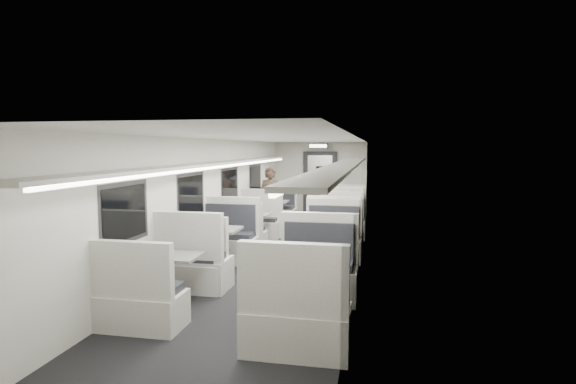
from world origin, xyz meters
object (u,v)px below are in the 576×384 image
at_px(booth_left_a, 270,215).
at_px(booth_right_b, 339,227).
at_px(booth_right_d, 309,290).
at_px(booth_left_c, 212,250).
at_px(exit_sign, 318,146).
at_px(booth_right_a, 344,217).
at_px(booth_right_c, 328,250).
at_px(booth_left_d, 170,280).
at_px(booth_left_b, 252,228).
at_px(vestibule_door, 320,184).
at_px(passenger, 270,200).

distance_m(booth_left_a, booth_right_b, 2.58).
relative_size(booth_right_b, booth_right_d, 0.99).
height_order(booth_left_a, booth_left_c, booth_left_c).
relative_size(booth_left_c, exit_sign, 3.79).
xyz_separation_m(booth_right_a, booth_right_c, (0.00, -3.95, 0.02)).
distance_m(booth_left_a, booth_right_d, 6.57).
distance_m(booth_right_d, exit_sign, 8.82).
height_order(booth_left_d, exit_sign, exit_sign).
relative_size(booth_left_a, booth_left_b, 1.12).
bearing_deg(booth_right_c, booth_left_c, -165.67).
bearing_deg(booth_right_d, booth_left_c, 137.20).
relative_size(booth_right_c, exit_sign, 3.65).
relative_size(booth_right_a, booth_right_d, 0.92).
bearing_deg(booth_right_a, vestibule_door, 110.04).
xyz_separation_m(booth_left_d, booth_right_b, (2.00, 4.44, 0.04)).
bearing_deg(booth_left_d, booth_left_b, 90.00).
relative_size(booth_left_d, booth_right_d, 0.90).
distance_m(booth_left_d, booth_right_b, 4.87).
height_order(booth_left_d, booth_right_d, booth_right_d).
bearing_deg(booth_right_c, booth_left_a, 117.19).
bearing_deg(booth_right_a, booth_left_b, -136.40).
bearing_deg(exit_sign, vestibule_door, 90.00).
bearing_deg(booth_right_a, booth_left_a, -178.36).
relative_size(booth_right_a, booth_right_b, 0.94).
relative_size(booth_left_d, passenger, 1.22).
bearing_deg(booth_right_d, booth_right_c, 90.00).
bearing_deg(booth_right_b, passenger, 147.39).
bearing_deg(booth_left_d, exit_sign, 83.20).
relative_size(booth_left_d, vestibule_door, 1.01).
relative_size(booth_right_c, booth_right_d, 0.96).
relative_size(booth_left_a, booth_right_a, 1.03).
distance_m(booth_right_b, booth_right_d, 4.62).
xyz_separation_m(booth_left_d, passenger, (0.10, 5.66, 0.49)).
xyz_separation_m(booth_right_a, booth_right_b, (0.00, -1.69, 0.03)).
height_order(booth_right_d, vestibule_door, vestibule_door).
bearing_deg(booth_left_d, booth_left_c, 90.00).
bearing_deg(booth_right_b, exit_sign, 104.21).
height_order(booth_right_b, passenger, passenger).
distance_m(booth_left_a, booth_right_a, 2.00).
height_order(vestibule_door, exit_sign, exit_sign).
relative_size(booth_right_b, exit_sign, 3.74).
bearing_deg(booth_right_b, booth_left_b, -173.98).
bearing_deg(booth_left_b, booth_left_d, -90.00).
distance_m(booth_left_b, vestibule_door, 4.80).
height_order(booth_right_a, exit_sign, exit_sign).
height_order(booth_right_a, booth_right_b, booth_right_b).
bearing_deg(booth_left_c, booth_left_a, 90.00).
height_order(booth_right_b, booth_right_d, booth_right_d).
bearing_deg(booth_left_c, booth_left_d, -90.00).
xyz_separation_m(booth_left_b, booth_left_d, (0.00, -4.23, 0.02)).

